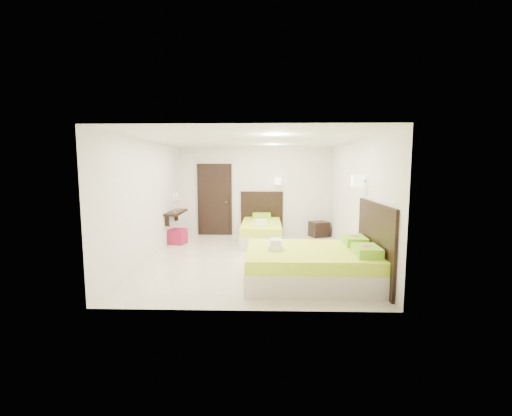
{
  "coord_description": "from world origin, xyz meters",
  "views": [
    {
      "loc": [
        0.32,
        -7.38,
        2.02
      ],
      "look_at": [
        0.1,
        0.3,
        1.1
      ],
      "focal_mm": 24.0,
      "sensor_mm": 36.0,
      "label": 1
    }
  ],
  "objects_px": {
    "ottoman": "(178,236)",
    "bed_double": "(316,264)",
    "bed_single": "(261,230)",
    "nightstand": "(319,229)"
  },
  "relations": [
    {
      "from": "nightstand",
      "to": "bed_single",
      "type": "bearing_deg",
      "value": -176.56
    },
    {
      "from": "nightstand",
      "to": "bed_double",
      "type": "bearing_deg",
      "value": -119.55
    },
    {
      "from": "bed_single",
      "to": "ottoman",
      "type": "bearing_deg",
      "value": -171.0
    },
    {
      "from": "ottoman",
      "to": "bed_double",
      "type": "bearing_deg",
      "value": -42.51
    },
    {
      "from": "bed_double",
      "to": "nightstand",
      "type": "bearing_deg",
      "value": 80.43
    },
    {
      "from": "bed_single",
      "to": "nightstand",
      "type": "height_order",
      "value": "bed_single"
    },
    {
      "from": "bed_double",
      "to": "ottoman",
      "type": "xyz_separation_m",
      "value": [
        -3.21,
        2.94,
        -0.14
      ]
    },
    {
      "from": "bed_single",
      "to": "nightstand",
      "type": "bearing_deg",
      "value": 23.42
    },
    {
      "from": "bed_single",
      "to": "nightstand",
      "type": "distance_m",
      "value": 1.83
    },
    {
      "from": "bed_single",
      "to": "nightstand",
      "type": "xyz_separation_m",
      "value": [
        1.67,
        0.73,
        -0.09
      ]
    }
  ]
}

